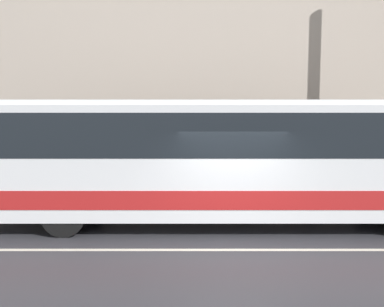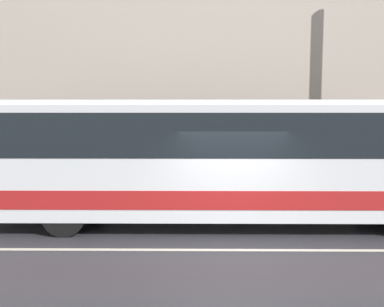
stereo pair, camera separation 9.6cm
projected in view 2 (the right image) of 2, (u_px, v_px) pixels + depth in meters
name	position (u px, v px, depth m)	size (l,w,h in m)	color
ground_plane	(236.00, 250.00, 9.15)	(60.00, 60.00, 0.00)	#333338
sidewalk	(221.00, 196.00, 14.51)	(60.00, 2.79, 0.14)	gray
building_facade	(220.00, 20.00, 15.41)	(60.00, 0.35, 12.84)	#B7A899
lane_stripe	(236.00, 250.00, 9.15)	(54.00, 0.14, 0.01)	beige
transit_bus	(219.00, 155.00, 11.03)	(12.24, 2.50, 3.23)	white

